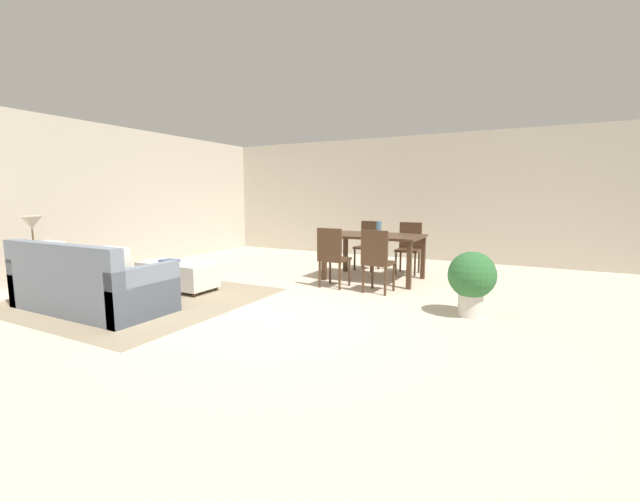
{
  "coord_description": "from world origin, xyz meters",
  "views": [
    {
      "loc": [
        2.56,
        -3.97,
        1.4
      ],
      "look_at": [
        -0.24,
        1.39,
        0.57
      ],
      "focal_mm": 22.64,
      "sensor_mm": 36.0,
      "label": 1
    }
  ],
  "objects_px": {
    "dining_chair_far_right": "(409,245)",
    "vase_centerpiece": "(379,228)",
    "ottoman_table": "(177,274)",
    "dining_chair_near_right": "(377,258)",
    "dining_chair_near_left": "(332,254)",
    "dining_chair_far_left": "(369,242)",
    "potted_plant": "(472,278)",
    "dining_table": "(374,240)",
    "couch": "(89,286)",
    "table_lamp": "(32,224)",
    "side_table": "(35,263)",
    "book_on_ottoman": "(169,261)"
  },
  "relations": [
    {
      "from": "dining_table",
      "to": "vase_centerpiece",
      "type": "bearing_deg",
      "value": 2.59
    },
    {
      "from": "dining_chair_near_right",
      "to": "vase_centerpiece",
      "type": "bearing_deg",
      "value": 108.28
    },
    {
      "from": "vase_centerpiece",
      "to": "potted_plant",
      "type": "relative_size",
      "value": 0.3
    },
    {
      "from": "table_lamp",
      "to": "dining_chair_near_right",
      "type": "relative_size",
      "value": 0.57
    },
    {
      "from": "ottoman_table",
      "to": "dining_chair_near_right",
      "type": "distance_m",
      "value": 2.97
    },
    {
      "from": "dining_chair_near_left",
      "to": "dining_table",
      "type": "bearing_deg",
      "value": 68.07
    },
    {
      "from": "book_on_ottoman",
      "to": "dining_chair_near_right",
      "type": "bearing_deg",
      "value": 22.63
    },
    {
      "from": "vase_centerpiece",
      "to": "book_on_ottoman",
      "type": "relative_size",
      "value": 0.87
    },
    {
      "from": "dining_chair_near_right",
      "to": "dining_chair_far_left",
      "type": "relative_size",
      "value": 1.0
    },
    {
      "from": "side_table",
      "to": "vase_centerpiece",
      "type": "bearing_deg",
      "value": 40.3
    },
    {
      "from": "dining_chair_near_right",
      "to": "book_on_ottoman",
      "type": "bearing_deg",
      "value": -157.37
    },
    {
      "from": "dining_chair_near_left",
      "to": "dining_chair_near_right",
      "type": "height_order",
      "value": "same"
    },
    {
      "from": "table_lamp",
      "to": "potted_plant",
      "type": "relative_size",
      "value": 0.69
    },
    {
      "from": "potted_plant",
      "to": "dining_chair_near_right",
      "type": "bearing_deg",
      "value": 157.5
    },
    {
      "from": "couch",
      "to": "dining_chair_far_right",
      "type": "relative_size",
      "value": 2.22
    },
    {
      "from": "dining_chair_near_left",
      "to": "dining_chair_far_right",
      "type": "relative_size",
      "value": 1.0
    },
    {
      "from": "ottoman_table",
      "to": "potted_plant",
      "type": "height_order",
      "value": "potted_plant"
    },
    {
      "from": "side_table",
      "to": "dining_chair_near_right",
      "type": "distance_m",
      "value": 4.78
    },
    {
      "from": "side_table",
      "to": "couch",
      "type": "bearing_deg",
      "value": -4.22
    },
    {
      "from": "book_on_ottoman",
      "to": "dining_table",
      "type": "bearing_deg",
      "value": 40.03
    },
    {
      "from": "couch",
      "to": "dining_chair_far_left",
      "type": "bearing_deg",
      "value": 64.08
    },
    {
      "from": "dining_chair_near_right",
      "to": "ottoman_table",
      "type": "bearing_deg",
      "value": -156.48
    },
    {
      "from": "dining_chair_near_right",
      "to": "book_on_ottoman",
      "type": "relative_size",
      "value": 3.54
    },
    {
      "from": "ottoman_table",
      "to": "vase_centerpiece",
      "type": "relative_size",
      "value": 5.26
    },
    {
      "from": "dining_table",
      "to": "dining_chair_near_right",
      "type": "bearing_deg",
      "value": -67.86
    },
    {
      "from": "dining_chair_far_left",
      "to": "dining_chair_far_right",
      "type": "relative_size",
      "value": 1.0
    },
    {
      "from": "side_table",
      "to": "vase_centerpiece",
      "type": "xyz_separation_m",
      "value": [
        3.85,
        3.27,
        0.4
      ]
    },
    {
      "from": "ottoman_table",
      "to": "side_table",
      "type": "height_order",
      "value": "side_table"
    },
    {
      "from": "couch",
      "to": "ottoman_table",
      "type": "height_order",
      "value": "couch"
    },
    {
      "from": "couch",
      "to": "dining_chair_far_right",
      "type": "xyz_separation_m",
      "value": [
        2.83,
        4.19,
        0.22
      ]
    },
    {
      "from": "table_lamp",
      "to": "dining_chair_far_right",
      "type": "bearing_deg",
      "value": 44.59
    },
    {
      "from": "dining_chair_far_left",
      "to": "potted_plant",
      "type": "relative_size",
      "value": 1.2
    },
    {
      "from": "ottoman_table",
      "to": "book_on_ottoman",
      "type": "height_order",
      "value": "book_on_ottoman"
    },
    {
      "from": "couch",
      "to": "dining_chair_near_left",
      "type": "height_order",
      "value": "dining_chair_near_left"
    },
    {
      "from": "couch",
      "to": "table_lamp",
      "type": "distance_m",
      "value": 1.5
    },
    {
      "from": "table_lamp",
      "to": "book_on_ottoman",
      "type": "bearing_deg",
      "value": 42.14
    },
    {
      "from": "dining_chair_near_left",
      "to": "potted_plant",
      "type": "height_order",
      "value": "dining_chair_near_left"
    },
    {
      "from": "ottoman_table",
      "to": "vase_centerpiece",
      "type": "bearing_deg",
      "value": 40.81
    },
    {
      "from": "dining_chair_far_left",
      "to": "book_on_ottoman",
      "type": "relative_size",
      "value": 3.54
    },
    {
      "from": "table_lamp",
      "to": "side_table",
      "type": "bearing_deg",
      "value": -159.44
    },
    {
      "from": "side_table",
      "to": "table_lamp",
      "type": "height_order",
      "value": "table_lamp"
    },
    {
      "from": "dining_chair_near_right",
      "to": "potted_plant",
      "type": "relative_size",
      "value": 1.2
    },
    {
      "from": "ottoman_table",
      "to": "dining_table",
      "type": "bearing_deg",
      "value": 41.58
    },
    {
      "from": "dining_chair_far_right",
      "to": "vase_centerpiece",
      "type": "distance_m",
      "value": 0.95
    },
    {
      "from": "dining_table",
      "to": "vase_centerpiece",
      "type": "xyz_separation_m",
      "value": [
        0.07,
        0.0,
        0.2
      ]
    },
    {
      "from": "dining_chair_far_right",
      "to": "potted_plant",
      "type": "height_order",
      "value": "dining_chair_far_right"
    },
    {
      "from": "ottoman_table",
      "to": "dining_chair_near_left",
      "type": "distance_m",
      "value": 2.34
    },
    {
      "from": "dining_chair_near_left",
      "to": "potted_plant",
      "type": "xyz_separation_m",
      "value": [
        2.08,
        -0.58,
        -0.07
      ]
    },
    {
      "from": "table_lamp",
      "to": "dining_table",
      "type": "xyz_separation_m",
      "value": [
        3.79,
        3.27,
        -0.34
      ]
    },
    {
      "from": "dining_chair_near_left",
      "to": "dining_chair_far_left",
      "type": "relative_size",
      "value": 1.0
    }
  ]
}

